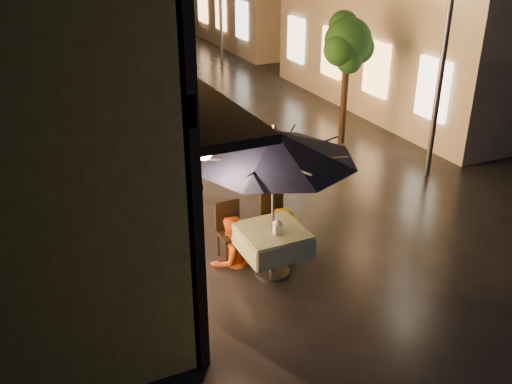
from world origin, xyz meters
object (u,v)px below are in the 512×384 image
table_lantern (277,226)px  bicycle_0 (164,184)px  patio_umbrella (274,145)px  person_orange (230,219)px  cafe_table (272,240)px  person_yellow (283,211)px  streetlamp_near (446,39)px

table_lantern → bicycle_0: bearing=104.0°
patio_umbrella → table_lantern: 1.24m
patio_umbrella → person_orange: size_ratio=1.56×
cafe_table → patio_umbrella: 1.56m
cafe_table → person_yellow: size_ratio=0.66×
streetlamp_near → person_orange: size_ratio=2.69×
streetlamp_near → table_lantern: streetlamp_near is taller
cafe_table → bicycle_0: bicycle_0 is taller
bicycle_0 → person_yellow: bearing=-143.1°
streetlamp_near → bicycle_0: (-5.58, 1.11, -2.52)m
table_lantern → bicycle_0: 3.40m
bicycle_0 → cafe_table: bearing=-154.3°
table_lantern → person_orange: (-0.46, 0.72, -0.13)m
cafe_table → bicycle_0: bearing=104.6°
streetlamp_near → bicycle_0: size_ratio=2.76×
streetlamp_near → table_lantern: 5.59m
patio_umbrella → table_lantern: size_ratio=9.84×
cafe_table → person_orange: 0.76m
streetlamp_near → patio_umbrella: 5.22m
cafe_table → table_lantern: table_lantern is taller
streetlamp_near → table_lantern: (-4.76, -2.15, -2.00)m
streetlamp_near → table_lantern: bearing=-155.8°
person_yellow → bicycle_0: size_ratio=0.98×
streetlamp_near → patio_umbrella: (-4.76, -1.99, -0.77)m
table_lantern → person_yellow: person_yellow is taller
table_lantern → person_yellow: 0.82m
streetlamp_near → patio_umbrella: bearing=-157.3°
person_orange → streetlamp_near: bearing=-179.1°
streetlamp_near → person_yellow: 5.05m
person_orange → patio_umbrella: bearing=114.8°
bicycle_0 → streetlamp_near: bearing=-90.2°
bicycle_0 → person_orange: bearing=-161.1°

